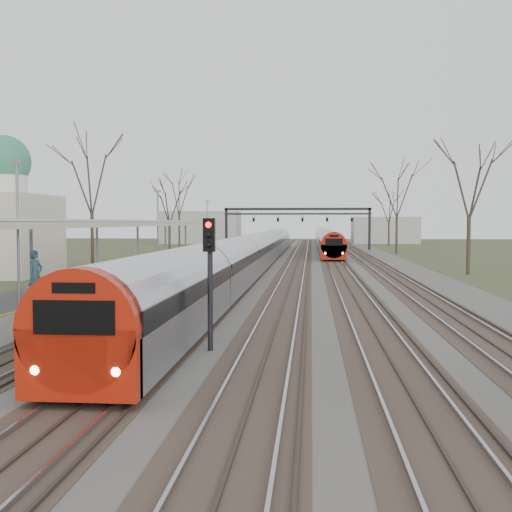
% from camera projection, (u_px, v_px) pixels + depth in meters
% --- Properties ---
extents(track_bed, '(24.00, 160.00, 0.22)m').
position_uv_depth(track_bed, '(290.00, 263.00, 62.14)').
color(track_bed, '#474442').
rests_on(track_bed, ground).
extents(platform, '(3.50, 69.00, 1.00)m').
position_uv_depth(platform, '(151.00, 271.00, 45.51)').
color(platform, '#9E9B93').
rests_on(platform, ground).
extents(canopy, '(4.10, 50.00, 3.11)m').
position_uv_depth(canopy, '(133.00, 223.00, 40.84)').
color(canopy, slate).
rests_on(canopy, platform).
extents(signal_gantry, '(21.00, 0.59, 6.08)m').
position_uv_depth(signal_gantry, '(298.00, 216.00, 91.72)').
color(signal_gantry, black).
rests_on(signal_gantry, ground).
extents(tree_west_far, '(5.50, 5.50, 11.33)m').
position_uv_depth(tree_west_far, '(91.00, 176.00, 56.25)').
color(tree_west_far, '#2D231C').
rests_on(tree_west_far, ground).
extents(tree_east_far, '(5.00, 5.00, 10.30)m').
position_uv_depth(tree_east_far, '(470.00, 178.00, 47.65)').
color(tree_east_far, '#2D231C').
rests_on(tree_east_far, ground).
extents(train_near, '(2.62, 90.21, 3.05)m').
position_uv_depth(train_near, '(258.00, 250.00, 57.67)').
color(train_near, '#9A9CA3').
rests_on(train_near, ground).
extents(train_far, '(2.62, 75.21, 3.05)m').
position_uv_depth(train_far, '(326.00, 238.00, 100.11)').
color(train_far, '#9A9CA3').
rests_on(train_far, ground).
extents(passenger, '(0.64, 0.79, 1.89)m').
position_uv_depth(passenger, '(35.00, 274.00, 24.97)').
color(passenger, '#2E4D5A').
rests_on(passenger, platform).
extents(signal_post, '(0.35, 0.45, 4.10)m').
position_uv_depth(signal_post, '(210.00, 264.00, 19.17)').
color(signal_post, black).
rests_on(signal_post, ground).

